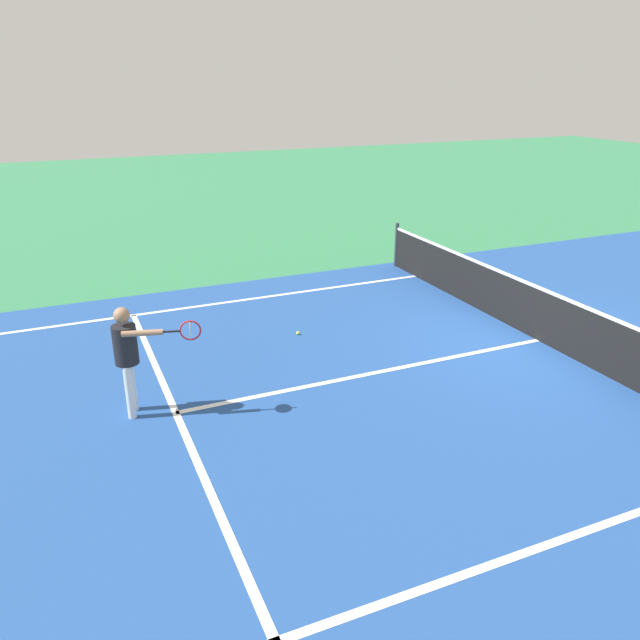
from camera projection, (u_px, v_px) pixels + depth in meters
name	position (u px, v px, depth m)	size (l,w,h in m)	color
ground_plane	(538.00, 340.00, 11.05)	(60.00, 60.00, 0.00)	#337F51
court_surface_inbounds	(538.00, 340.00, 11.05)	(10.62, 24.40, 0.00)	#234C93
line_sideline_left	(157.00, 312.00, 12.36)	(0.10, 11.89, 0.01)	white
line_sideline_right	(325.00, 624.00, 5.34)	(0.10, 11.89, 0.01)	white
line_service_near	(176.00, 413.00, 8.68)	(8.22, 0.10, 0.01)	white
line_center_service	(379.00, 372.00, 9.87)	(0.10, 6.40, 0.01)	white
net	(541.00, 314.00, 10.87)	(10.15, 0.09, 1.07)	#33383D
player_near	(128.00, 350.00, 8.32)	(0.72, 1.10, 1.57)	white
tennis_ball_mid_court	(298.00, 333.00, 11.28)	(0.07, 0.07, 0.07)	#CCE033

